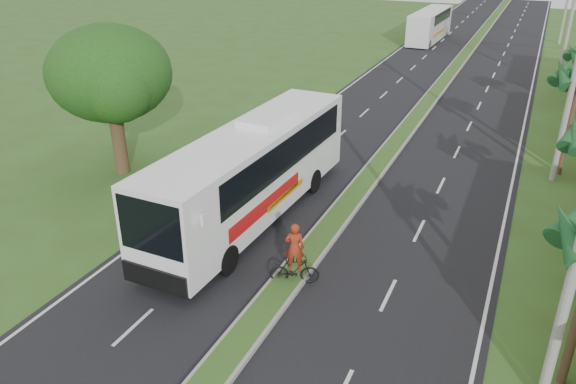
% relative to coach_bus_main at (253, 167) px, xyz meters
% --- Properties ---
extents(ground, '(180.00, 180.00, 0.00)m').
position_rel_coach_bus_main_xyz_m(ground, '(3.41, -8.29, -2.38)').
color(ground, '#38501D').
rests_on(ground, ground).
extents(road_asphalt, '(14.00, 160.00, 0.02)m').
position_rel_coach_bus_main_xyz_m(road_asphalt, '(3.41, 11.71, -2.37)').
color(road_asphalt, black).
rests_on(road_asphalt, ground).
extents(median_strip, '(1.20, 160.00, 0.18)m').
position_rel_coach_bus_main_xyz_m(median_strip, '(3.41, 11.71, -2.28)').
color(median_strip, gray).
rests_on(median_strip, ground).
extents(lane_edge_left, '(0.12, 160.00, 0.01)m').
position_rel_coach_bus_main_xyz_m(lane_edge_left, '(-3.29, 11.71, -2.38)').
color(lane_edge_left, silver).
rests_on(lane_edge_left, ground).
extents(lane_edge_right, '(0.12, 160.00, 0.01)m').
position_rel_coach_bus_main_xyz_m(lane_edge_right, '(10.11, 11.71, -2.38)').
color(lane_edge_right, silver).
rests_on(lane_edge_right, ground).
extents(shade_tree, '(6.30, 6.00, 7.54)m').
position_rel_coach_bus_main_xyz_m(shade_tree, '(-8.70, 1.73, 2.64)').
color(shade_tree, '#473321').
rests_on(shade_tree, ground).
extents(utility_pole_c, '(1.60, 0.28, 11.00)m').
position_rel_coach_bus_main_xyz_m(utility_pole_c, '(11.91, 29.71, 3.29)').
color(utility_pole_c, gray).
rests_on(utility_pole_c, ground).
extents(coach_bus_main, '(3.27, 13.51, 4.34)m').
position_rel_coach_bus_main_xyz_m(coach_bus_main, '(0.00, 0.00, 0.00)').
color(coach_bus_main, white).
rests_on(coach_bus_main, ground).
extents(coach_bus_far, '(2.78, 11.38, 3.30)m').
position_rel_coach_bus_main_xyz_m(coach_bus_far, '(-1.53, 45.86, -0.52)').
color(coach_bus_far, white).
rests_on(coach_bus_far, ground).
extents(motorcyclist, '(1.84, 1.11, 2.42)m').
position_rel_coach_bus_main_xyz_m(motorcyclist, '(3.63, -3.93, -1.49)').
color(motorcyclist, black).
rests_on(motorcyclist, ground).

